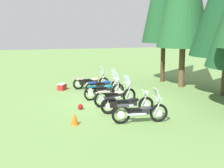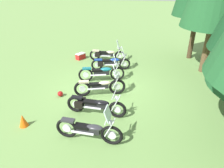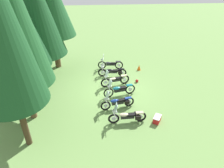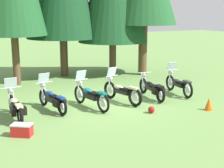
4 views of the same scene
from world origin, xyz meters
The scene contains 13 objects.
ground_plane centered at (0.00, 0.00, 0.00)m, with size 80.00×80.00×0.00m, color #6B934C.
motorcycle_0 centered at (-3.65, -0.33, 0.45)m, with size 0.74×2.27×1.35m.
motorcycle_1 centered at (-2.22, 0.06, 0.45)m, with size 0.81×2.24×1.34m.
motorcycle_2 centered at (-0.78, -0.19, 0.49)m, with size 0.73×2.34×1.38m.
motorcycle_3 centered at (0.67, -0.05, 0.47)m, with size 0.79×2.29×1.39m.
motorcycle_4 centered at (2.16, -0.04, 0.44)m, with size 0.75×2.39×1.01m.
motorcycle_5 centered at (3.63, 0.05, 0.46)m, with size 0.63×2.27×1.38m.
pine_tree_1 centered at (-2.60, 5.30, 6.33)m, with size 3.27×3.27×10.21m.
pine_tree_2 centered at (0.28, 6.41, 5.62)m, with size 4.13×4.13×9.08m.
pine_tree_3 centered at (3.01, 5.59, 5.41)m, with size 4.01×4.01×8.91m.
picnic_cooler centered at (-3.78, -2.08, 0.19)m, with size 0.70×0.63×0.38m.
traffic_cone centered at (3.14, -2.49, 0.24)m, with size 0.32×0.32×0.48m, color #EA590F.
dropped_helmet centered at (0.97, -1.85, 0.12)m, with size 0.25×0.25×0.25m, color maroon.
Camera 3 is at (-12.47, 1.45, 7.88)m, focal length 31.67 mm.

